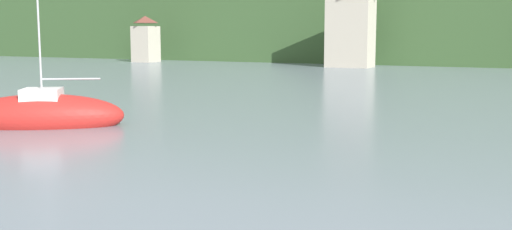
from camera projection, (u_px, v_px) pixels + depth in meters
The scene contains 4 objects.
wooded_hillside at pixel (505, 12), 111.31m from camera, with size 352.00×72.80×47.73m.
shore_building_west at pixel (146, 40), 89.64m from camera, with size 3.36×3.16×6.77m.
shore_building_westcentral at pixel (350, 27), 75.31m from camera, with size 5.78×3.76×10.27m.
sailboat_mid_3 at pixel (43, 115), 27.40m from camera, with size 7.38×6.08×10.98m.
Camera 1 is at (8.74, 26.32, 4.17)m, focal length 42.52 mm.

